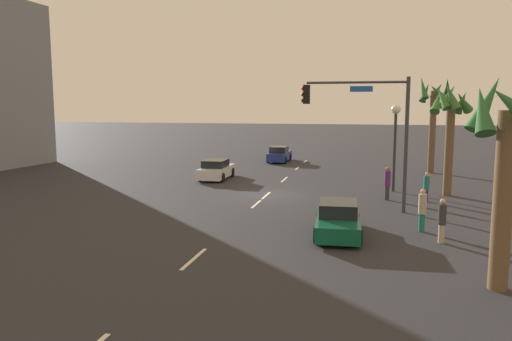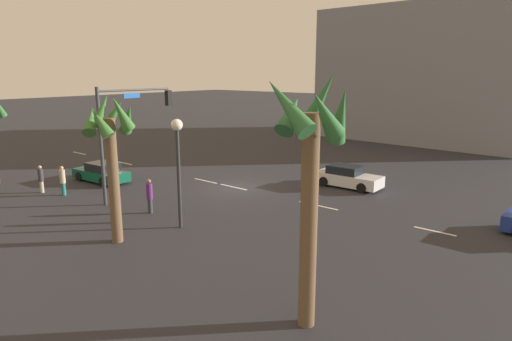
# 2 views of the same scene
# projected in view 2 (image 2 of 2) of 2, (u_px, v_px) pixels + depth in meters

# --- Properties ---
(ground_plane) EXTENTS (220.00, 220.00, 0.00)m
(ground_plane) POSITION_uv_depth(u_px,v_px,m) (236.00, 188.00, 29.17)
(ground_plane) COLOR #28282D
(lane_stripe_1) EXTENTS (1.99, 0.14, 0.01)m
(lane_stripe_1) POSITION_uv_depth(u_px,v_px,m) (435.00, 231.00, 21.26)
(lane_stripe_1) COLOR silver
(lane_stripe_1) RESTS_ON ground_plane
(lane_stripe_2) EXTENTS (2.55, 0.14, 0.01)m
(lane_stripe_2) POSITION_uv_depth(u_px,v_px,m) (318.00, 206.00, 25.30)
(lane_stripe_2) COLOR silver
(lane_stripe_2) RESTS_ON ground_plane
(lane_stripe_3) EXTENTS (2.31, 0.14, 0.01)m
(lane_stripe_3) POSITION_uv_depth(u_px,v_px,m) (234.00, 187.00, 29.33)
(lane_stripe_3) COLOR silver
(lane_stripe_3) RESTS_ON ground_plane
(lane_stripe_4) EXTENTS (2.17, 0.14, 0.01)m
(lane_stripe_4) POSITION_uv_depth(u_px,v_px,m) (206.00, 181.00, 30.96)
(lane_stripe_4) COLOR silver
(lane_stripe_4) RESTS_ON ground_plane
(lane_stripe_5) EXTENTS (2.47, 0.14, 0.01)m
(lane_stripe_5) POSITION_uv_depth(u_px,v_px,m) (123.00, 163.00, 37.05)
(lane_stripe_5) COLOR silver
(lane_stripe_5) RESTS_ON ground_plane
(lane_stripe_6) EXTENTS (2.22, 0.14, 0.01)m
(lane_stripe_6) POSITION_uv_depth(u_px,v_px,m) (79.00, 153.00, 41.38)
(lane_stripe_6) COLOR silver
(lane_stripe_6) RESTS_ON ground_plane
(car_1) EXTENTS (4.38, 1.89, 1.41)m
(car_1) POSITION_uv_depth(u_px,v_px,m) (347.00, 177.00, 29.28)
(car_1) COLOR silver
(car_1) RESTS_ON ground_plane
(car_2) EXTENTS (4.41, 2.03, 1.35)m
(car_2) POSITION_uv_depth(u_px,v_px,m) (101.00, 173.00, 30.68)
(car_2) COLOR #0F5138
(car_2) RESTS_ON ground_plane
(traffic_signal) EXTENTS (0.32, 5.29, 6.66)m
(traffic_signal) POSITION_uv_depth(u_px,v_px,m) (126.00, 124.00, 25.76)
(traffic_signal) COLOR #38383D
(traffic_signal) RESTS_ON ground_plane
(streetlamp) EXTENTS (0.56, 0.56, 5.32)m
(streetlamp) POSITION_uv_depth(u_px,v_px,m) (178.00, 151.00, 20.96)
(streetlamp) COLOR #2D2D33
(streetlamp) RESTS_ON ground_plane
(pedestrian_0) EXTENTS (0.44, 0.44, 1.74)m
(pedestrian_0) POSITION_uv_depth(u_px,v_px,m) (41.00, 178.00, 27.82)
(pedestrian_0) COLOR #B2A58C
(pedestrian_0) RESTS_ON ground_plane
(pedestrian_1) EXTENTS (0.41, 0.41, 1.64)m
(pedestrian_1) POSITION_uv_depth(u_px,v_px,m) (115.00, 206.00, 22.27)
(pedestrian_1) COLOR #59266B
(pedestrian_1) RESTS_ON ground_plane
(pedestrian_2) EXTENTS (0.47, 0.47, 1.88)m
(pedestrian_2) POSITION_uv_depth(u_px,v_px,m) (150.00, 195.00, 23.78)
(pedestrian_2) COLOR #333338
(pedestrian_2) RESTS_ON ground_plane
(pedestrian_3) EXTENTS (0.35, 0.35, 1.84)m
(pedestrian_3) POSITION_uv_depth(u_px,v_px,m) (63.00, 180.00, 27.22)
(pedestrian_3) COLOR #1E7266
(pedestrian_3) RESTS_ON ground_plane
(palm_tree_0) EXTENTS (2.35, 2.51, 6.61)m
(palm_tree_0) POSITION_uv_depth(u_px,v_px,m) (111.00, 138.00, 19.03)
(palm_tree_0) COLOR brown
(palm_tree_0) RESTS_ON ground_plane
(palm_tree_1) EXTENTS (2.26, 2.69, 7.55)m
(palm_tree_1) POSITION_uv_depth(u_px,v_px,m) (311.00, 157.00, 12.37)
(palm_tree_1) COLOR brown
(palm_tree_1) RESTS_ON ground_plane
(building_1) EXTENTS (22.60, 13.78, 14.15)m
(building_1) POSITION_uv_depth(u_px,v_px,m) (431.00, 75.00, 48.70)
(building_1) COLOR gray
(building_1) RESTS_ON ground_plane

